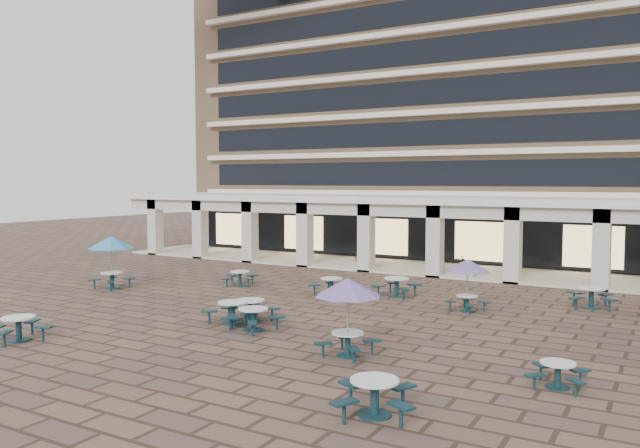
# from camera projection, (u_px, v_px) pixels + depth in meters

# --- Properties ---
(ground) EXTENTS (120.00, 120.00, 0.00)m
(ground) POSITION_uv_depth(u_px,v_px,m) (279.00, 314.00, 24.94)
(ground) COLOR brown
(ground) RESTS_ON ground
(apartment_building) EXTENTS (40.00, 15.50, 25.20)m
(apartment_building) POSITION_uv_depth(u_px,v_px,m) (470.00, 82.00, 46.06)
(apartment_building) COLOR tan
(apartment_building) RESTS_ON ground
(retail_arcade) EXTENTS (42.00, 6.60, 4.40)m
(retail_arcade) POSITION_uv_depth(u_px,v_px,m) (415.00, 219.00, 37.51)
(retail_arcade) COLOR white
(retail_arcade) RESTS_ON ground
(picnic_table_1) EXTENTS (2.16, 2.16, 0.81)m
(picnic_table_1) POSITION_uv_depth(u_px,v_px,m) (19.00, 326.00, 20.78)
(picnic_table_1) COLOR #13343B
(picnic_table_1) RESTS_ON ground
(picnic_table_2) EXTENTS (2.03, 2.03, 0.80)m
(picnic_table_2) POSITION_uv_depth(u_px,v_px,m) (253.00, 317.00, 22.18)
(picnic_table_2) COLOR #13343B
(picnic_table_2) RESTS_ON ground
(picnic_table_3) EXTENTS (2.29, 2.29, 0.85)m
(picnic_table_3) POSITION_uv_depth(u_px,v_px,m) (375.00, 394.00, 14.15)
(picnic_table_3) COLOR #13343B
(picnic_table_3) RESTS_ON ground
(picnic_table_4) EXTENTS (2.23, 2.23, 2.58)m
(picnic_table_4) POSITION_uv_depth(u_px,v_px,m) (111.00, 244.00, 30.72)
(picnic_table_4) COLOR #13343B
(picnic_table_4) RESTS_ON ground
(picnic_table_5) EXTENTS (2.18, 2.18, 0.81)m
(picnic_table_5) POSITION_uv_depth(u_px,v_px,m) (250.00, 308.00, 23.77)
(picnic_table_5) COLOR #13343B
(picnic_table_5) RESTS_ON ground
(picnic_table_6) EXTENTS (2.06, 2.06, 2.38)m
(picnic_table_6) POSITION_uv_depth(u_px,v_px,m) (348.00, 290.00, 18.84)
(picnic_table_6) COLOR #13343B
(picnic_table_6) RESTS_ON ground
(picnic_table_7) EXTENTS (1.53, 1.53, 0.67)m
(picnic_table_7) POSITION_uv_depth(u_px,v_px,m) (558.00, 372.00, 16.05)
(picnic_table_7) COLOR #13343B
(picnic_table_7) RESTS_ON ground
(picnic_table_8) EXTENTS (2.04, 2.04, 0.74)m
(picnic_table_8) POSITION_uv_depth(u_px,v_px,m) (240.00, 277.00, 31.68)
(picnic_table_8) COLOR #13343B
(picnic_table_8) RESTS_ON ground
(picnic_table_9) EXTENTS (1.98, 1.98, 0.86)m
(picnic_table_9) POSITION_uv_depth(u_px,v_px,m) (397.00, 285.00, 28.74)
(picnic_table_9) COLOR #13343B
(picnic_table_9) RESTS_ON ground
(picnic_table_10) EXTENTS (2.05, 2.05, 0.83)m
(picnic_table_10) POSITION_uv_depth(u_px,v_px,m) (232.00, 311.00, 23.26)
(picnic_table_10) COLOR #13343B
(picnic_table_10) RESTS_ON ground
(picnic_table_11) EXTENTS (1.84, 1.84, 2.13)m
(picnic_table_11) POSITION_uv_depth(u_px,v_px,m) (468.00, 267.00, 25.34)
(picnic_table_11) COLOR #13343B
(picnic_table_11) RESTS_ON ground
(picnic_table_12) EXTENTS (1.89, 1.89, 0.79)m
(picnic_table_12) POSITION_uv_depth(u_px,v_px,m) (331.00, 285.00, 29.19)
(picnic_table_12) COLOR #13343B
(picnic_table_12) RESTS_ON ground
(picnic_table_13) EXTENTS (2.18, 2.18, 0.86)m
(picnic_table_13) POSITION_uv_depth(u_px,v_px,m) (591.00, 296.00, 26.12)
(picnic_table_13) COLOR #13343B
(picnic_table_13) RESTS_ON ground
(planter_left) EXTENTS (1.50, 0.72, 1.19)m
(planter_left) POSITION_uv_depth(u_px,v_px,m) (359.00, 262.00, 37.47)
(planter_left) COLOR #979792
(planter_left) RESTS_ON ground
(planter_right) EXTENTS (1.50, 0.78, 1.22)m
(planter_right) POSITION_uv_depth(u_px,v_px,m) (462.00, 269.00, 34.31)
(planter_right) COLOR #979792
(planter_right) RESTS_ON ground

